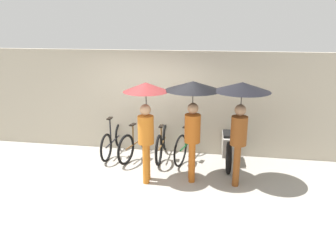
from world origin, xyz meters
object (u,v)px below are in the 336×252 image
Objects in this scene: parked_bicycle_0 at (114,140)px; parked_bicycle_3 at (188,143)px; pedestrian_trailing at (241,103)px; parked_bicycle_2 at (163,142)px; motorcycle at (227,145)px; pedestrian_center at (193,101)px; parked_bicycle_1 at (137,142)px; pedestrian_leading at (146,107)px.

parked_bicycle_0 is 1.87m from parked_bicycle_3.
parked_bicycle_0 is 0.81× the size of pedestrian_trailing.
parked_bicycle_3 is 0.83× the size of pedestrian_trailing.
motorcycle is (1.55, -0.02, 0.03)m from parked_bicycle_2.
pedestrian_center is 1.77m from motorcycle.
parked_bicycle_2 is (0.62, 0.05, 0.00)m from parked_bicycle_1.
parked_bicycle_2 is 1.55m from motorcycle.
pedestrian_leading reaches higher than parked_bicycle_0.
parked_bicycle_2 is 1.83m from pedestrian_center.
pedestrian_leading is at bearing -142.53° from parked_bicycle_1.
pedestrian_center is at bearing -156.04° from parked_bicycle_3.
pedestrian_center reaches higher than motorcycle.
parked_bicycle_2 is 0.83× the size of pedestrian_trailing.
pedestrian_leading is 1.85m from pedestrian_trailing.
parked_bicycle_0 is at bearing 104.87° from parked_bicycle_3.
parked_bicycle_1 is 0.86× the size of pedestrian_leading.
pedestrian_center is at bearing 7.99° from pedestrian_leading.
pedestrian_leading is at bearing -135.94° from parked_bicycle_0.
parked_bicycle_3 is at bearing 140.80° from pedestrian_trailing.
parked_bicycle_1 is at bearing 161.95° from pedestrian_trailing.
pedestrian_center is (0.81, -1.02, 1.29)m from parked_bicycle_2.
motorcycle is at bearing -91.38° from parked_bicycle_2.
pedestrian_leading is at bearing -168.83° from pedestrian_trailing.
parked_bicycle_0 is 0.97× the size of parked_bicycle_3.
pedestrian_trailing reaches higher than motorcycle.
pedestrian_trailing is (1.83, 0.20, 0.11)m from pedestrian_leading.
pedestrian_leading is (-0.10, -1.25, 1.18)m from parked_bicycle_2.
pedestrian_leading is 0.99× the size of pedestrian_center.
pedestrian_trailing is (0.93, -0.02, 0.00)m from pedestrian_center.
parked_bicycle_2 is at bearing 86.83° from motorcycle.
motorcycle is (0.74, 1.01, -1.26)m from pedestrian_center.
parked_bicycle_1 is at bearing -93.63° from parked_bicycle_0.
pedestrian_center is 1.03× the size of motorcycle.
parked_bicycle_3 is at bearing 54.83° from pedestrian_leading.
pedestrian_trailing reaches higher than pedestrian_leading.
parked_bicycle_3 is 1.87m from pedestrian_leading.
pedestrian_trailing is (2.36, -1.00, 1.29)m from parked_bicycle_1.
parked_bicycle_3 is at bearing -87.65° from parked_bicycle_0.
pedestrian_trailing reaches higher than parked_bicycle_1.
pedestrian_trailing is (2.98, -1.06, 1.30)m from parked_bicycle_0.
parked_bicycle_1 is at bearing 107.87° from parked_bicycle_3.
parked_bicycle_1 is 1.02× the size of parked_bicycle_3.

